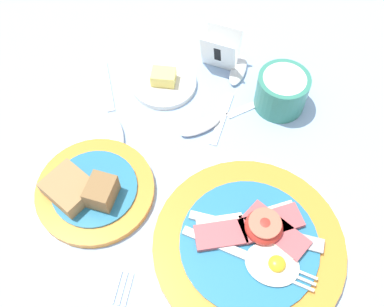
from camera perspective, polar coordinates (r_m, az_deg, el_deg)
ground_plane at (r=0.65m, az=-2.39°, el=-7.51°), size 3.00×3.00×0.00m
breakfast_plate at (r=0.63m, az=7.54°, el=-11.24°), size 0.26×0.26×0.04m
bread_plate at (r=0.67m, az=-12.64°, el=-4.53°), size 0.17×0.17×0.05m
sugar_cup at (r=0.74m, az=11.33°, el=7.83°), size 0.08×0.08×0.06m
butter_dish at (r=0.77m, az=-3.58°, el=9.05°), size 0.11×0.11×0.03m
number_card at (r=0.78m, az=3.59°, el=12.93°), size 0.06×0.05×0.07m
teaspoon_by_saucer at (r=0.73m, az=-10.00°, el=4.08°), size 0.12×0.17×0.01m
teaspoon_near_cup at (r=0.78m, az=5.37°, el=8.99°), size 0.03×0.19×0.01m
teaspoon_stray at (r=0.73m, az=2.95°, el=4.24°), size 0.15×0.15×0.01m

